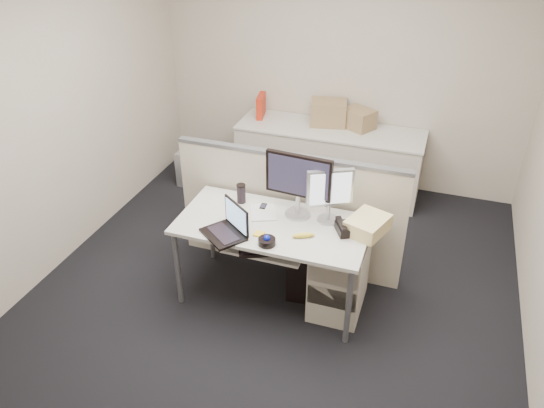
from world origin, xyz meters
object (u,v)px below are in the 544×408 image
at_px(desk, 273,230).
at_px(monitor_main, 298,186).
at_px(desk_phone, 351,228).
at_px(laptop, 222,222).

bearing_deg(desk, monitor_main, 50.19).
relative_size(desk, desk_phone, 7.21).
relative_size(desk, monitor_main, 2.80).
bearing_deg(monitor_main, desk_phone, -7.71).
height_order(desk, desk_phone, desk_phone).
bearing_deg(laptop, desk_phone, 59.00).
xyz_separation_m(laptop, desk_phone, (0.90, 0.36, -0.09)).
height_order(laptop, desk_phone, laptop).
height_order(desk, laptop, laptop).
distance_m(desk, laptop, 0.45).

